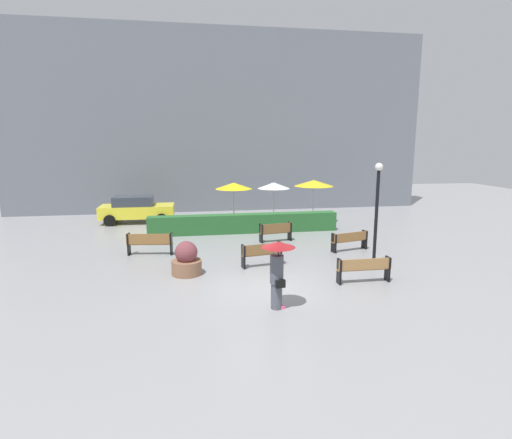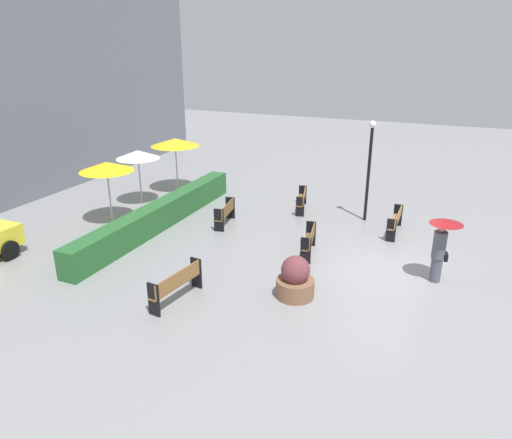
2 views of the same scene
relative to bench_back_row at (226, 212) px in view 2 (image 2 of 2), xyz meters
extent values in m
plane|color=gray|center=(-1.70, -6.21, -0.51)|extent=(60.00, 60.00, 0.00)
cube|color=brown|center=(-0.01, 0.06, -0.09)|extent=(1.61, 0.53, 0.04)
cube|color=brown|center=(0.02, -0.09, 0.15)|extent=(1.57, 0.30, 0.45)
cube|color=black|center=(-0.73, -0.08, -0.07)|extent=(0.12, 0.38, 0.89)
cube|color=black|center=(0.72, 0.16, -0.07)|extent=(0.12, 0.38, 0.89)
cube|color=olive|center=(2.80, -2.13, -0.08)|extent=(1.75, 0.66, 0.04)
cube|color=olive|center=(2.83, -2.26, 0.13)|extent=(1.70, 0.47, 0.37)
cube|color=black|center=(2.02, -2.35, -0.10)|extent=(0.14, 0.34, 0.83)
cube|color=black|center=(3.59, -1.95, -0.10)|extent=(0.14, 0.34, 0.83)
cube|color=olive|center=(-5.69, -1.33, -0.05)|extent=(1.91, 0.51, 0.04)
cube|color=olive|center=(-5.71, -1.48, 0.19)|extent=(1.88, 0.30, 0.44)
cube|color=black|center=(-6.57, -1.23, -0.05)|extent=(0.11, 0.36, 0.92)
cube|color=black|center=(-4.82, -1.47, -0.05)|extent=(0.11, 0.36, 0.92)
cube|color=#9E7242|center=(1.67, -6.10, -0.05)|extent=(1.85, 0.23, 0.04)
cube|color=#9E7242|center=(1.67, -6.23, 0.16)|extent=(1.85, 0.04, 0.37)
cube|color=black|center=(0.81, -6.12, -0.09)|extent=(0.06, 0.33, 0.85)
cube|color=black|center=(2.54, -6.12, -0.09)|extent=(0.06, 0.33, 0.85)
cube|color=brown|center=(-1.37, -3.73, -0.04)|extent=(1.62, 0.53, 0.04)
cube|color=brown|center=(-1.35, -3.87, 0.18)|extent=(1.58, 0.34, 0.41)
cube|color=black|center=(-2.10, -3.89, -0.06)|extent=(0.12, 0.34, 0.90)
cube|color=black|center=(-0.64, -3.61, -0.06)|extent=(0.12, 0.34, 0.90)
cylinder|color=#4C515B|center=(-1.69, -7.77, -0.13)|extent=(0.32, 0.32, 0.75)
cube|color=#F2598C|center=(-1.63, -7.76, -0.47)|extent=(0.36, 0.31, 0.08)
cylinder|color=#4C515B|center=(-1.69, -7.77, 0.65)|extent=(0.38, 0.38, 0.82)
sphere|color=tan|center=(-1.69, -7.77, 1.16)|extent=(0.21, 0.21, 0.21)
cube|color=black|center=(-1.63, -7.99, 0.29)|extent=(0.29, 0.15, 0.22)
cylinder|color=black|center=(-1.67, -7.87, 0.94)|extent=(0.02, 0.02, 0.90)
cone|color=maroon|center=(-1.67, -7.87, 1.39)|extent=(0.94, 0.94, 0.16)
cylinder|color=brown|center=(-4.19, -4.25, -0.25)|extent=(1.07, 1.07, 0.52)
sphere|color=brown|center=(-4.19, -4.25, 0.30)|extent=(0.80, 0.80, 0.80)
cylinder|color=black|center=(2.65, -4.86, 1.33)|extent=(0.12, 0.12, 3.68)
sphere|color=white|center=(2.65, -4.86, 3.28)|extent=(0.28, 0.28, 0.28)
cylinder|color=silver|center=(-1.50, 4.26, 0.61)|extent=(0.06, 0.06, 2.24)
cone|color=yellow|center=(-1.50, 4.26, 1.73)|extent=(2.05, 2.05, 0.35)
cylinder|color=silver|center=(0.87, 4.58, 0.58)|extent=(0.06, 0.06, 2.19)
cone|color=white|center=(0.87, 4.58, 1.68)|extent=(1.86, 1.86, 0.35)
cylinder|color=silver|center=(3.14, 4.14, 0.65)|extent=(0.06, 0.06, 2.33)
cone|color=yellow|center=(3.14, 4.14, 1.82)|extent=(2.24, 2.24, 0.35)
cube|color=#28602D|center=(-1.21, 2.19, -0.02)|extent=(9.82, 0.70, 0.98)
cylinder|color=black|center=(-5.58, 5.08, -0.19)|extent=(0.64, 0.23, 0.64)
camera|label=1|loc=(-4.10, -18.48, 4.15)|focal=28.68mm
camera|label=2|loc=(-15.30, -7.84, 6.15)|focal=33.18mm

